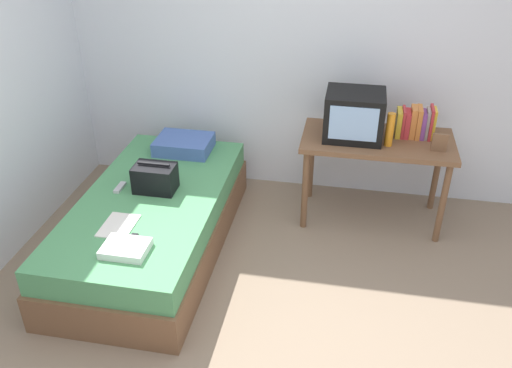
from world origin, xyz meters
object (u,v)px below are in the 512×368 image
at_px(tv, 354,115).
at_px(remote_dark, 131,241).
at_px(desk, 377,149).
at_px(picture_frame, 440,142).
at_px(folded_towel, 126,248).
at_px(pillow, 184,144).
at_px(handbag, 155,178).
at_px(magazine, 118,226).
at_px(book_row, 415,123).
at_px(water_bottle, 390,130).
at_px(remote_silver, 120,187).
at_px(bed, 154,222).

relative_size(tv, remote_dark, 2.82).
height_order(desk, remote_dark, desk).
height_order(picture_frame, folded_towel, picture_frame).
xyz_separation_m(tv, pillow, (-1.38, 0.01, -0.38)).
bearing_deg(handbag, remote_dark, -84.09).
relative_size(pillow, handbag, 1.52).
xyz_separation_m(tv, magazine, (-1.47, -1.14, -0.43)).
bearing_deg(magazine, folded_towel, -57.87).
bearing_deg(tv, book_row, 11.77).
relative_size(magazine, remote_dark, 1.86).
bearing_deg(picture_frame, folded_towel, -147.13).
relative_size(tv, picture_frame, 3.18).
height_order(water_bottle, picture_frame, water_bottle).
bearing_deg(picture_frame, book_row, 125.88).
distance_m(pillow, remote_silver, 0.75).
bearing_deg(tv, pillow, 179.48).
relative_size(water_bottle, remote_silver, 1.78).
height_order(bed, book_row, book_row).
bearing_deg(folded_towel, picture_frame, 32.87).
height_order(book_row, magazine, book_row).
bearing_deg(remote_silver, pillow, 67.79).
xyz_separation_m(pillow, remote_dark, (0.06, -1.31, -0.05)).
height_order(remote_silver, folded_towel, folded_towel).
xyz_separation_m(pillow, handbag, (-0.01, -0.66, 0.04)).
bearing_deg(bed, book_row, 23.91).
xyz_separation_m(desk, water_bottle, (0.07, -0.10, 0.22)).
xyz_separation_m(picture_frame, folded_towel, (-1.95, -1.26, -0.30)).
distance_m(bed, remote_dark, 0.62).
xyz_separation_m(handbag, remote_silver, (-0.27, -0.04, -0.09)).
relative_size(desk, magazine, 4.00).
bearing_deg(bed, water_bottle, 20.62).
height_order(tv, picture_frame, tv).
relative_size(remote_dark, folded_towel, 0.56).
relative_size(picture_frame, handbag, 0.46).
distance_m(pillow, remote_dark, 1.31).
xyz_separation_m(bed, handbag, (0.01, 0.09, 0.34)).
relative_size(water_bottle, magazine, 0.89).
distance_m(picture_frame, handbag, 2.10).
distance_m(book_row, remote_silver, 2.29).
distance_m(desk, handbag, 1.71).
bearing_deg(pillow, magazine, -94.88).
xyz_separation_m(book_row, remote_dark, (-1.79, -1.39, -0.36)).
bearing_deg(tv, remote_silver, -157.72).
bearing_deg(magazine, tv, 37.64).
relative_size(picture_frame, pillow, 0.30).
bearing_deg(water_bottle, remote_silver, -163.33).
bearing_deg(picture_frame, desk, 162.92).
distance_m(desk, tv, 0.34).
bearing_deg(folded_towel, pillow, 92.45).
bearing_deg(desk, magazine, -145.73).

